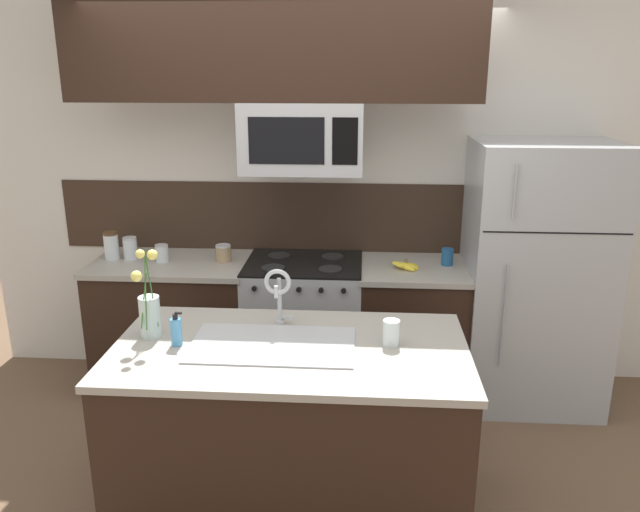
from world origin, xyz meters
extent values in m
plane|color=brown|center=(0.00, 0.00, 0.00)|extent=(10.00, 10.00, 0.00)
cube|color=silver|center=(0.30, 1.28, 1.30)|extent=(5.20, 0.10, 2.60)
cube|color=#332319|center=(0.00, 1.22, 1.15)|extent=(3.47, 0.01, 0.48)
cube|color=black|center=(-0.89, 0.90, 0.44)|extent=(1.02, 0.62, 0.88)
cube|color=#9E998E|center=(-0.89, 0.90, 0.89)|extent=(1.05, 0.65, 0.03)
cube|color=black|center=(0.72, 0.90, 0.44)|extent=(0.68, 0.62, 0.88)
cube|color=#9E998E|center=(0.72, 0.90, 0.89)|extent=(0.71, 0.65, 0.03)
cube|color=#A8AAAF|center=(0.00, 0.90, 0.46)|extent=(0.76, 0.62, 0.91)
cube|color=black|center=(0.00, 0.90, 0.92)|extent=(0.76, 0.62, 0.01)
cylinder|color=black|center=(-0.18, 0.76, 0.93)|extent=(0.15, 0.15, 0.01)
cylinder|color=black|center=(0.18, 0.76, 0.93)|extent=(0.15, 0.15, 0.01)
cylinder|color=black|center=(-0.18, 1.04, 0.93)|extent=(0.15, 0.15, 0.01)
cylinder|color=black|center=(0.18, 1.04, 0.93)|extent=(0.15, 0.15, 0.01)
cylinder|color=black|center=(-0.27, 0.58, 0.85)|extent=(0.03, 0.02, 0.03)
cylinder|color=black|center=(-0.14, 0.58, 0.85)|extent=(0.03, 0.02, 0.03)
cylinder|color=black|center=(0.00, 0.58, 0.85)|extent=(0.03, 0.02, 0.03)
cylinder|color=black|center=(0.14, 0.58, 0.85)|extent=(0.03, 0.02, 0.03)
cylinder|color=black|center=(0.27, 0.58, 0.85)|extent=(0.03, 0.02, 0.03)
cube|color=#A8AAAF|center=(0.00, 0.88, 1.73)|extent=(0.74, 0.40, 0.43)
cube|color=black|center=(-0.07, 0.68, 1.73)|extent=(0.45, 0.00, 0.27)
cube|color=black|center=(0.27, 0.68, 1.73)|extent=(0.15, 0.00, 0.27)
cube|color=black|center=(-0.17, 0.85, 2.25)|extent=(2.45, 0.34, 0.60)
cube|color=#A8AAAF|center=(1.49, 0.92, 0.86)|extent=(0.88, 0.72, 1.72)
cube|color=black|center=(1.49, 0.56, 1.24)|extent=(0.84, 0.00, 0.01)
cylinder|color=#99999E|center=(1.23, 0.54, 1.48)|extent=(0.01, 0.01, 0.31)
cylinder|color=#99999E|center=(1.23, 0.54, 0.72)|extent=(0.01, 0.01, 0.65)
cylinder|color=silver|center=(-1.30, 0.93, 0.99)|extent=(0.10, 0.10, 0.17)
cylinder|color=#4C331E|center=(-1.30, 0.93, 1.09)|extent=(0.09, 0.09, 0.02)
cylinder|color=silver|center=(-1.17, 0.94, 0.98)|extent=(0.09, 0.09, 0.14)
cylinder|color=#B2B2B7|center=(-1.17, 0.94, 1.05)|extent=(0.09, 0.09, 0.02)
cylinder|color=silver|center=(-0.94, 0.89, 0.96)|extent=(0.09, 0.09, 0.10)
cylinder|color=#B2B2B7|center=(-0.94, 0.89, 1.02)|extent=(0.08, 0.08, 0.01)
cylinder|color=#997F5B|center=(-0.54, 0.93, 0.96)|extent=(0.10, 0.10, 0.10)
cylinder|color=#B2B2B7|center=(-0.54, 0.93, 1.02)|extent=(0.10, 0.10, 0.01)
ellipsoid|color=yellow|center=(0.65, 0.83, 0.93)|extent=(0.15, 0.14, 0.05)
ellipsoid|color=yellow|center=(0.65, 0.85, 0.93)|extent=(0.17, 0.11, 0.05)
ellipsoid|color=yellow|center=(0.66, 0.83, 0.93)|extent=(0.18, 0.06, 0.07)
ellipsoid|color=yellow|center=(0.66, 0.85, 0.93)|extent=(0.18, 0.05, 0.07)
ellipsoid|color=yellow|center=(0.67, 0.83, 0.93)|extent=(0.17, 0.11, 0.07)
ellipsoid|color=yellow|center=(0.68, 0.85, 0.93)|extent=(0.15, 0.14, 0.06)
cylinder|color=brown|center=(0.66, 0.84, 0.96)|extent=(0.02, 0.02, 0.03)
cylinder|color=#1E5184|center=(0.93, 0.95, 0.97)|extent=(0.08, 0.08, 0.11)
cube|color=black|center=(0.06, -0.35, 0.44)|extent=(1.62, 0.86, 0.88)
cube|color=#9E998E|center=(0.06, -0.35, 0.89)|extent=(1.65, 0.89, 0.03)
cube|color=#ADAFB5|center=(-0.03, -0.35, 0.91)|extent=(0.76, 0.44, 0.01)
cube|color=#ADAFB5|center=(-0.20, -0.35, 0.84)|extent=(0.30, 0.33, 0.15)
cube|color=#ADAFB5|center=(0.15, -0.35, 0.84)|extent=(0.30, 0.33, 0.15)
cylinder|color=#B7BABF|center=(-0.03, -0.09, 0.92)|extent=(0.04, 0.04, 0.02)
cylinder|color=#B7BABF|center=(-0.03, -0.09, 1.04)|extent=(0.02, 0.02, 0.22)
torus|color=#B7BABF|center=(-0.03, -0.14, 1.15)|extent=(0.13, 0.02, 0.13)
cylinder|color=#B7BABF|center=(-0.03, -0.20, 1.12)|extent=(0.02, 0.02, 0.06)
cube|color=#B7BABF|center=(0.01, -0.09, 0.95)|extent=(0.07, 0.01, 0.01)
cylinder|color=#4C93C6|center=(-0.47, -0.38, 0.98)|extent=(0.05, 0.05, 0.13)
cylinder|color=black|center=(-0.47, -0.38, 1.05)|extent=(0.02, 0.02, 0.02)
cube|color=black|center=(-0.45, -0.38, 1.07)|extent=(0.03, 0.01, 0.01)
cylinder|color=silver|center=(0.52, -0.30, 0.97)|extent=(0.08, 0.08, 0.12)
cylinder|color=silver|center=(-0.62, -0.29, 1.01)|extent=(0.10, 0.10, 0.20)
cylinder|color=silver|center=(-0.62, -0.29, 0.95)|extent=(0.09, 0.09, 0.06)
cylinder|color=#386B2D|center=(-0.60, -0.30, 1.15)|extent=(0.05, 0.03, 0.35)
sphere|color=#EFE066|center=(-0.58, -0.31, 1.33)|extent=(0.05, 0.05, 0.05)
cylinder|color=#386B2D|center=(-0.63, -0.32, 1.10)|extent=(0.03, 0.07, 0.26)
sphere|color=#EFE066|center=(-0.65, -0.35, 1.23)|extent=(0.05, 0.05, 0.05)
cylinder|color=#386B2D|center=(-0.62, -0.32, 1.16)|extent=(0.01, 0.08, 0.37)
sphere|color=#EFE066|center=(-0.61, -0.36, 1.35)|extent=(0.04, 0.04, 0.04)
camera|label=1|loc=(0.38, -2.97, 2.15)|focal=35.00mm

